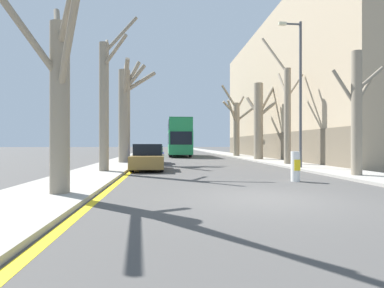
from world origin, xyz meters
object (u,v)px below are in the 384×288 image
at_px(street_tree_right_3, 236,125).
at_px(double_decker_bus, 179,136).
at_px(street_tree_left_1, 105,100).
at_px(street_tree_right_0, 357,111).
at_px(street_tree_left_0, 59,89).
at_px(street_tree_left_2, 126,109).
at_px(parked_car_1, 152,155).
at_px(traffic_bollard, 295,166).
at_px(street_tree_right_2, 259,119).
at_px(street_tree_right_1, 287,110).
at_px(parked_car_0, 148,158).
at_px(lamp_post, 299,88).

height_order(street_tree_right_3, double_decker_bus, street_tree_right_3).
bearing_deg(double_decker_bus, street_tree_left_1, -102.92).
bearing_deg(street_tree_right_0, street_tree_left_0, -160.50).
relative_size(street_tree_left_0, street_tree_right_0, 1.08).
distance_m(street_tree_left_2, parked_car_1, 4.03).
bearing_deg(street_tree_right_0, double_decker_bus, 105.76).
relative_size(parked_car_1, traffic_bollard, 3.43).
distance_m(street_tree_left_0, street_tree_right_2, 21.68).
bearing_deg(street_tree_right_2, traffic_bollard, -102.66).
height_order(street_tree_right_1, parked_car_0, street_tree_right_1).
bearing_deg(street_tree_right_3, street_tree_right_2, -87.84).
relative_size(street_tree_left_2, parked_car_0, 2.07).
bearing_deg(lamp_post, parked_car_1, 145.41).
xyz_separation_m(street_tree_left_1, double_decker_bus, (4.78, 20.82, -1.28)).
distance_m(street_tree_right_1, lamp_post, 3.66).
distance_m(street_tree_left_0, double_decker_bus, 28.40).
bearing_deg(street_tree_right_2, double_decker_bus, 125.52).
bearing_deg(street_tree_left_0, street_tree_left_2, 90.11).
xyz_separation_m(street_tree_right_3, parked_car_1, (-9.29, -11.59, -3.05)).
bearing_deg(double_decker_bus, street_tree_left_2, -108.95).
distance_m(street_tree_left_1, lamp_post, 10.99).
bearing_deg(parked_car_0, parked_car_1, 90.00).
bearing_deg(street_tree_right_2, parked_car_0, -135.17).
bearing_deg(traffic_bollard, street_tree_right_0, 17.78).
distance_m(street_tree_left_2, street_tree_right_1, 11.79).
height_order(street_tree_left_2, street_tree_right_1, street_tree_right_1).
bearing_deg(street_tree_left_1, street_tree_right_2, 43.64).
distance_m(street_tree_left_2, double_decker_bus, 14.44).
distance_m(street_tree_right_1, traffic_bollard, 10.00).
relative_size(street_tree_left_1, lamp_post, 0.96).
distance_m(street_tree_left_2, street_tree_right_0, 15.50).
relative_size(street_tree_right_0, double_decker_bus, 0.55).
xyz_separation_m(street_tree_left_1, street_tree_left_2, (0.12, 7.25, 0.39)).
bearing_deg(traffic_bollard, lamp_post, 63.78).
bearing_deg(double_decker_bus, street_tree_right_2, -54.48).
height_order(street_tree_right_3, parked_car_1, street_tree_right_3).
relative_size(street_tree_left_1, street_tree_right_1, 0.88).
height_order(street_tree_right_0, parked_car_0, street_tree_right_0).
distance_m(street_tree_left_0, street_tree_left_1, 7.23).
height_order(street_tree_right_2, parked_car_0, street_tree_right_2).
bearing_deg(street_tree_right_2, street_tree_right_3, 92.16).
relative_size(street_tree_right_2, parked_car_0, 1.71).
xyz_separation_m(street_tree_left_2, lamp_post, (10.76, -6.10, 0.64)).
bearing_deg(street_tree_left_0, parked_car_1, 82.26).
distance_m(street_tree_left_0, parked_car_0, 9.32).
height_order(street_tree_left_1, street_tree_right_1, street_tree_right_1).
xyz_separation_m(street_tree_right_0, street_tree_right_2, (0.14, 14.30, 0.82)).
relative_size(street_tree_left_2, double_decker_bus, 0.84).
height_order(parked_car_0, traffic_bollard, parked_car_0).
xyz_separation_m(street_tree_right_2, street_tree_right_3, (-0.29, 7.65, -0.07)).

